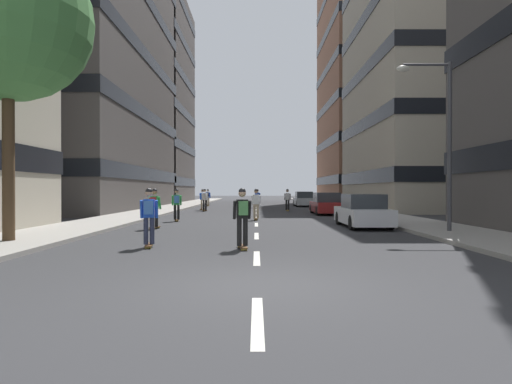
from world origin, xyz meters
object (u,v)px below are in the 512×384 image
(skater_6, at_px, (149,214))
(skater_9, at_px, (257,197))
(skater_2, at_px, (202,198))
(skater_4, at_px, (287,199))
(streetlamp_right, at_px, (440,127))
(skater_8, at_px, (176,203))
(skater_3, at_px, (242,214))
(skater_5, at_px, (154,206))
(skater_7, at_px, (256,203))
(parked_car_mid, at_px, (326,204))
(skater_1, at_px, (204,199))
(parked_car_near, at_px, (303,200))
(skater_0, at_px, (208,196))
(parked_car_far, at_px, (362,212))
(street_tree_near, at_px, (8,19))

(skater_6, distance_m, skater_9, 27.54)
(skater_2, xyz_separation_m, skater_4, (7.04, -1.40, 0.00))
(streetlamp_right, height_order, skater_8, streetlamp_right)
(skater_8, bearing_deg, skater_3, -69.65)
(skater_5, relative_size, skater_7, 1.00)
(parked_car_mid, relative_size, skater_1, 2.47)
(parked_car_near, bearing_deg, skater_0, 177.01)
(parked_car_far, height_order, skater_4, skater_4)
(skater_6, xyz_separation_m, skater_9, (3.35, 27.34, -0.03))
(skater_0, relative_size, skater_4, 1.00)
(parked_car_mid, height_order, skater_8, skater_8)
(parked_car_near, distance_m, skater_6, 31.38)
(skater_6, bearing_deg, skater_1, 92.42)
(skater_8, bearing_deg, skater_9, 75.38)
(skater_3, bearing_deg, skater_0, 98.42)
(street_tree_near, distance_m, skater_0, 30.96)
(skater_2, height_order, skater_9, same)
(parked_car_near, relative_size, streetlamp_right, 0.68)
(skater_0, height_order, skater_2, same)
(skater_2, bearing_deg, streetlamp_right, -58.62)
(parked_car_far, relative_size, skater_4, 2.47)
(parked_car_mid, distance_m, skater_6, 18.48)
(parked_car_mid, bearing_deg, skater_8, -145.31)
(skater_1, relative_size, skater_3, 1.00)
(streetlamp_right, xyz_separation_m, skater_5, (-11.55, 2.19, -3.12))
(skater_5, bearing_deg, skater_1, 88.54)
(skater_5, bearing_deg, street_tree_near, -122.54)
(skater_4, distance_m, skater_8, 12.96)
(parked_car_far, relative_size, skater_2, 2.47)
(streetlamp_right, bearing_deg, skater_3, -152.09)
(parked_car_far, height_order, streetlamp_right, streetlamp_right)
(skater_2, distance_m, skater_3, 23.33)
(street_tree_near, bearing_deg, skater_6, -7.48)
(parked_car_near, relative_size, skater_3, 2.47)
(skater_0, relative_size, skater_3, 1.00)
(skater_6, height_order, skater_9, same)
(skater_8, bearing_deg, streetlamp_right, -30.12)
(skater_2, xyz_separation_m, skater_5, (0.05, -16.82, 0.03))
(street_tree_near, relative_size, skater_6, 5.35)
(parked_car_mid, bearing_deg, skater_0, 124.88)
(skater_6, bearing_deg, skater_3, -7.52)
(skater_5, bearing_deg, parked_car_far, 5.54)
(streetlamp_right, distance_m, skater_4, 18.46)
(skater_3, bearing_deg, skater_5, 123.43)
(street_tree_near, distance_m, skater_8, 11.88)
(skater_2, distance_m, skater_9, 6.64)
(parked_car_mid, distance_m, street_tree_near, 21.38)
(streetlamp_right, distance_m, skater_7, 10.81)
(skater_1, xyz_separation_m, skater_4, (6.62, 0.60, -0.03))
(skater_9, bearing_deg, parked_car_mid, -66.09)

